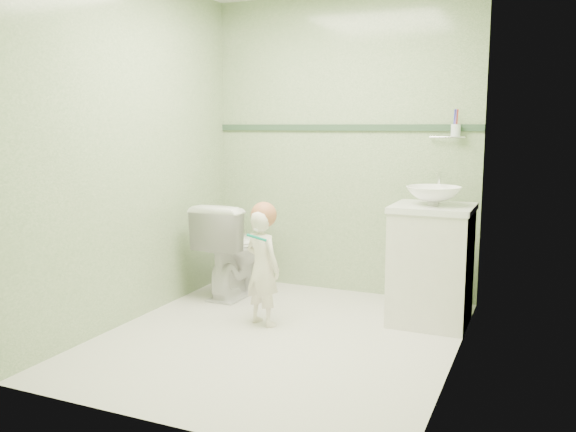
% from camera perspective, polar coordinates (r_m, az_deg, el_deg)
% --- Properties ---
extents(ground, '(2.50, 2.50, 0.00)m').
position_cam_1_polar(ground, '(3.95, -0.89, -11.56)').
color(ground, silver).
rests_on(ground, ground).
extents(room_shell, '(2.50, 2.54, 2.40)m').
position_cam_1_polar(room_shell, '(3.71, -0.93, 6.10)').
color(room_shell, '#8CAB79').
rests_on(room_shell, ground).
extents(trim_stripe, '(2.20, 0.02, 0.05)m').
position_cam_1_polar(trim_stripe, '(4.86, 5.20, 8.44)').
color(trim_stripe, '#324E38').
rests_on(trim_stripe, room_shell).
extents(vanity, '(0.52, 0.50, 0.80)m').
position_cam_1_polar(vanity, '(4.24, 13.54, -4.74)').
color(vanity, silver).
rests_on(vanity, ground).
extents(counter, '(0.54, 0.52, 0.04)m').
position_cam_1_polar(counter, '(4.17, 13.74, 0.75)').
color(counter, white).
rests_on(counter, vanity).
extents(basin, '(0.37, 0.37, 0.13)m').
position_cam_1_polar(basin, '(4.16, 13.78, 1.90)').
color(basin, white).
rests_on(basin, counter).
extents(faucet, '(0.03, 0.13, 0.18)m').
position_cam_1_polar(faucet, '(4.33, 14.24, 3.21)').
color(faucet, silver).
rests_on(faucet, counter).
extents(cup_holder, '(0.26, 0.07, 0.21)m').
position_cam_1_polar(cup_holder, '(4.60, 15.68, 7.91)').
color(cup_holder, silver).
rests_on(cup_holder, room_shell).
extents(toilet, '(0.45, 0.76, 0.76)m').
position_cam_1_polar(toilet, '(4.85, -5.00, -3.12)').
color(toilet, white).
rests_on(toilet, ground).
extents(toddler, '(0.34, 0.28, 0.80)m').
position_cam_1_polar(toddler, '(4.09, -2.47, -5.00)').
color(toddler, silver).
rests_on(toddler, ground).
extents(hair_cap, '(0.18, 0.18, 0.18)m').
position_cam_1_polar(hair_cap, '(4.04, -2.34, 0.11)').
color(hair_cap, '#B56C44').
rests_on(hair_cap, toddler).
extents(teal_toothbrush, '(0.11, 0.14, 0.08)m').
position_cam_1_polar(teal_toothbrush, '(3.90, -3.03, -2.00)').
color(teal_toothbrush, '#098A74').
rests_on(teal_toothbrush, toddler).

